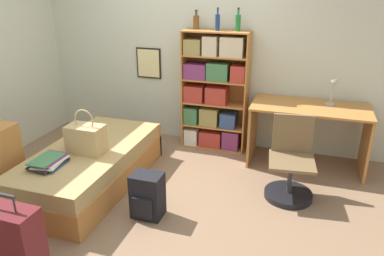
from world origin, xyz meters
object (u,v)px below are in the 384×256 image
handbag (86,139)px  suitcase (6,245)px  desk (308,124)px  desk_lamp (335,85)px  bottle_clear (238,22)px  bookcase (213,93)px  book_stack_on_bed (49,162)px  backpack (147,196)px  desk_chair (290,173)px  bed (91,166)px  bottle_green (196,22)px  bottle_brown (218,22)px

handbag → suitcase: bearing=-83.1°
desk → desk_lamp: desk_lamp is taller
bottle_clear → desk_lamp: bearing=-4.3°
desk → desk_lamp: 0.54m
desk → bookcase: bearing=171.7°
book_stack_on_bed → desk: size_ratio=0.29×
desk_lamp → backpack: desk_lamp is taller
book_stack_on_bed → desk_chair: bearing=22.0°
bed → bottle_green: size_ratio=8.02×
bed → book_stack_on_bed: bearing=-106.3°
book_stack_on_bed → bed: bearing=73.7°
bookcase → bottle_clear: (0.28, 0.01, 0.91)m
bottle_brown → desk: 1.66m
bottle_green → desk_lamp: 1.85m
bed → suitcase: suitcase is taller
desk_lamp → desk_chair: bearing=-112.7°
handbag → desk_lamp: 2.88m
backpack → desk_lamp: bearing=45.9°
bottle_brown → bottle_clear: 0.25m
desk_chair → desk: bearing=80.5°
suitcase → desk_lamp: (2.30, 2.80, 0.69)m
handbag → bottle_green: size_ratio=2.05×
bottle_green → desk_chair: size_ratio=0.27×
bed → bottle_brown: size_ratio=6.90×
desk_lamp → bed: bearing=-152.2°
book_stack_on_bed → desk: bearing=35.3°
desk_lamp → backpack: size_ratio=0.84×
desk → desk_chair: size_ratio=1.59×
handbag → backpack: handbag is taller
handbag → backpack: bearing=-19.1°
suitcase → desk_lamp: 3.69m
bed → desk_lamp: size_ratio=5.02×
handbag → desk: handbag is taller
book_stack_on_bed → suitcase: 1.06m
bed → bottle_brown: bearing=52.3°
bottle_green → backpack: bottle_green is taller
book_stack_on_bed → bottle_green: bearing=64.6°
suitcase → backpack: (0.65, 1.09, -0.10)m
bookcase → bottle_brown: bottle_brown is taller
bottle_clear → desk: 1.49m
bottle_clear → backpack: bottle_clear is taller
bed → bottle_clear: 2.42m
suitcase → bookcase: bookcase is taller
bookcase → bottle_green: size_ratio=6.68×
bookcase → suitcase: bearing=-106.0°
handbag → backpack: 0.94m
suitcase → bottle_clear: (1.11, 2.89, 1.35)m
bottle_green → desk: 1.88m
desk → backpack: desk is taller
desk_lamp → desk: bearing=-156.5°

